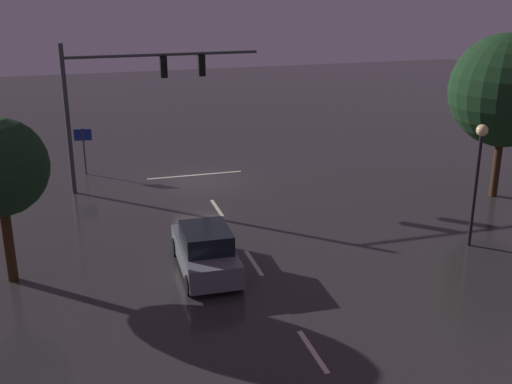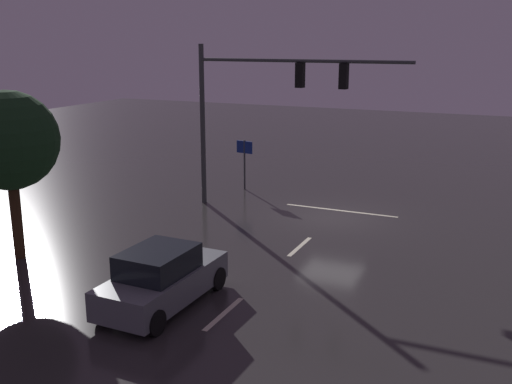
# 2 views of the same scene
# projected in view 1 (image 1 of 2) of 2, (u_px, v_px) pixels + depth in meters

# --- Properties ---
(ground_plane) EXTENTS (80.00, 80.00, 0.00)m
(ground_plane) POSITION_uv_depth(u_px,v_px,m) (199.00, 182.00, 32.30)
(ground_plane) COLOR #2D2B2B
(traffic_signal_assembly) EXTENTS (9.25, 0.47, 7.08)m
(traffic_signal_assembly) POSITION_uv_depth(u_px,v_px,m) (130.00, 87.00, 29.82)
(traffic_signal_assembly) COLOR #383A3D
(traffic_signal_assembly) RESTS_ON ground_plane
(lane_dash_far) EXTENTS (0.16, 2.20, 0.01)m
(lane_dash_far) POSITION_uv_depth(u_px,v_px,m) (217.00, 208.00, 28.67)
(lane_dash_far) COLOR beige
(lane_dash_far) RESTS_ON ground_plane
(lane_dash_mid) EXTENTS (0.16, 2.20, 0.01)m
(lane_dash_mid) POSITION_uv_depth(u_px,v_px,m) (254.00, 263.00, 23.22)
(lane_dash_mid) COLOR beige
(lane_dash_mid) RESTS_ON ground_plane
(lane_dash_near) EXTENTS (0.16, 2.20, 0.01)m
(lane_dash_near) POSITION_uv_depth(u_px,v_px,m) (313.00, 351.00, 17.77)
(lane_dash_near) COLOR beige
(lane_dash_near) RESTS_ON ground_plane
(stop_bar) EXTENTS (5.00, 0.16, 0.01)m
(stop_bar) POSITION_uv_depth(u_px,v_px,m) (195.00, 175.00, 33.36)
(stop_bar) COLOR beige
(stop_bar) RESTS_ON ground_plane
(car_approaching) EXTENTS (2.00, 4.41, 1.70)m
(car_approaching) POSITION_uv_depth(u_px,v_px,m) (206.00, 251.00, 22.29)
(car_approaching) COLOR slate
(car_approaching) RESTS_ON ground_plane
(street_lamp_left_kerb) EXTENTS (0.44, 0.44, 4.80)m
(street_lamp_left_kerb) POSITION_uv_depth(u_px,v_px,m) (478.00, 162.00, 23.64)
(street_lamp_left_kerb) COLOR black
(street_lamp_left_kerb) RESTS_ON ground_plane
(route_sign) EXTENTS (0.90, 0.22, 2.48)m
(route_sign) POSITION_uv_depth(u_px,v_px,m) (83.00, 141.00, 32.94)
(route_sign) COLOR #383A3D
(route_sign) RESTS_ON ground_plane
(tree_left_far) EXTENTS (5.12, 5.12, 7.60)m
(tree_left_far) POSITION_uv_depth(u_px,v_px,m) (506.00, 91.00, 28.62)
(tree_left_far) COLOR #382314
(tree_left_far) RESTS_ON ground_plane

